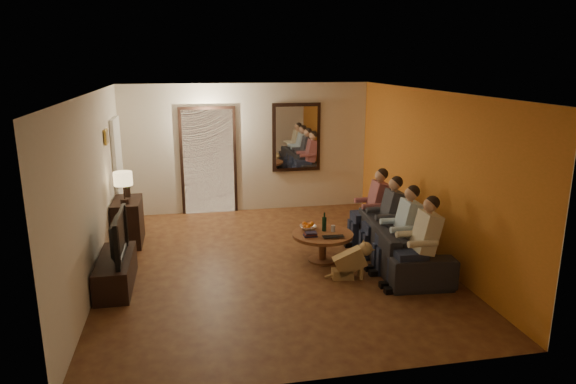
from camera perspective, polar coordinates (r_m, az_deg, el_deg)
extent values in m
cube|color=#471F13|center=(7.97, -1.71, -7.97)|extent=(5.00, 6.00, 0.01)
cube|color=white|center=(7.38, -1.87, 11.03)|extent=(5.00, 6.00, 0.01)
cube|color=beige|center=(10.49, -4.49, 4.87)|extent=(5.00, 0.02, 2.60)
cube|color=beige|center=(4.77, 4.18, -7.03)|extent=(5.00, 0.02, 2.60)
cube|color=beige|center=(7.59, -20.75, 0.25)|extent=(0.02, 6.00, 2.60)
cube|color=beige|center=(8.34, 15.42, 1.89)|extent=(0.02, 6.00, 2.60)
cube|color=#C57321|center=(8.34, 15.36, 1.89)|extent=(0.01, 6.00, 2.60)
cube|color=#FFE0A5|center=(10.45, -8.81, 3.32)|extent=(1.00, 0.06, 2.10)
cube|color=black|center=(10.44, -8.81, 3.31)|extent=(1.12, 0.04, 2.22)
cube|color=silver|center=(10.50, -7.42, 2.58)|extent=(0.45, 0.03, 1.70)
cube|color=black|center=(10.58, 0.93, 6.09)|extent=(1.00, 0.05, 1.40)
cube|color=white|center=(10.55, 0.97, 6.07)|extent=(0.86, 0.02, 1.26)
cube|color=white|center=(9.86, -18.30, 1.91)|extent=(0.06, 0.85, 2.04)
cube|color=#B28C33|center=(8.75, -19.55, 5.81)|extent=(0.03, 0.28, 0.24)
cube|color=brown|center=(8.74, -19.45, 5.82)|extent=(0.01, 0.22, 0.18)
cube|color=black|center=(9.12, -17.33, -3.17)|extent=(0.45, 0.86, 0.76)
cube|color=black|center=(7.52, -18.57, -8.41)|extent=(0.45, 1.28, 0.43)
imported|color=black|center=(7.34, -18.90, -4.66)|extent=(1.07, 0.14, 0.61)
imported|color=black|center=(8.08, 12.36, -5.48)|extent=(2.34, 1.08, 0.66)
cylinder|color=brown|center=(8.03, 3.84, -6.11)|extent=(1.20, 1.20, 0.45)
imported|color=white|center=(8.10, 2.24, -3.97)|extent=(0.26, 0.26, 0.06)
cylinder|color=silver|center=(8.03, 5.03, -4.05)|extent=(0.06, 0.06, 0.10)
imported|color=black|center=(7.72, 5.13, -5.11)|extent=(0.34, 0.23, 0.03)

